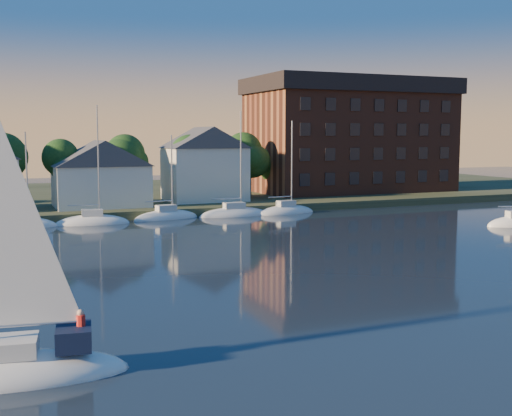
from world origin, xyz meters
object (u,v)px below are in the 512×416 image
condo_block (350,135)px  clubhouse_centre (101,173)px  clubhouse_east (204,163)px  hero_sailboat (6,363)px

condo_block → clubhouse_centre: bearing=-168.8°
clubhouse_centre → clubhouse_east: clubhouse_east is taller
clubhouse_centre → condo_block: bearing=11.2°
condo_block → hero_sailboat: condo_block is taller
clubhouse_centre → clubhouse_east: (14.00, 2.00, 0.87)m
hero_sailboat → clubhouse_east: bearing=-107.5°
clubhouse_centre → clubhouse_east: 14.17m
clubhouse_centre → condo_block: (40.00, 7.95, 4.66)m
condo_block → hero_sailboat: bearing=-130.9°
clubhouse_east → condo_block: condo_block is taller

